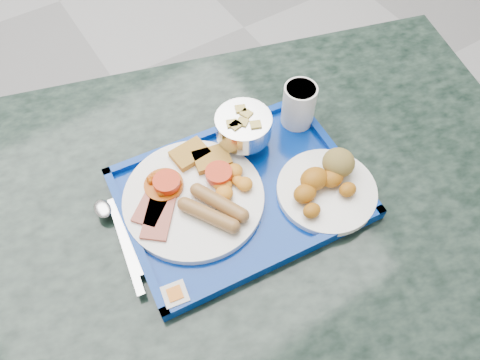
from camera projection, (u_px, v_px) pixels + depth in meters
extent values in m
plane|color=gray|center=(115.00, 81.00, 2.02)|extent=(6.00, 6.00, 0.00)
cylinder|color=slate|center=(232.00, 333.00, 1.41)|extent=(0.55, 0.55, 0.03)
cylinder|color=slate|center=(230.00, 292.00, 1.12)|extent=(0.11, 0.11, 0.67)
cube|color=black|center=(227.00, 220.00, 0.82)|extent=(1.36, 1.10, 0.04)
cube|color=#032A8F|center=(240.00, 195.00, 0.82)|extent=(0.43, 0.34, 0.01)
cube|color=#032A8F|center=(207.00, 135.00, 0.88)|extent=(0.40, 0.06, 0.01)
cube|color=#032A8F|center=(280.00, 258.00, 0.74)|extent=(0.40, 0.06, 0.01)
cube|color=#032A8F|center=(335.00, 151.00, 0.86)|extent=(0.05, 0.30, 0.01)
cube|color=#032A8F|center=(133.00, 236.00, 0.76)|extent=(0.05, 0.30, 0.01)
cylinder|color=white|center=(194.00, 198.00, 0.80)|extent=(0.24, 0.24, 0.01)
cube|color=#B25547|center=(153.00, 204.00, 0.78)|extent=(0.09, 0.09, 0.01)
cube|color=#B25547|center=(158.00, 218.00, 0.77)|extent=(0.09, 0.09, 0.01)
cylinder|color=#AD4807|center=(164.00, 185.00, 0.80)|extent=(0.07, 0.07, 0.01)
sphere|color=#AD4807|center=(174.00, 183.00, 0.80)|extent=(0.01, 0.01, 0.01)
sphere|color=#AD4807|center=(173.00, 186.00, 0.79)|extent=(0.01, 0.01, 0.01)
sphere|color=#AD4807|center=(160.00, 190.00, 0.79)|extent=(0.01, 0.01, 0.01)
sphere|color=#AD4807|center=(158.00, 186.00, 0.79)|extent=(0.01, 0.01, 0.01)
sphere|color=#AD4807|center=(149.00, 179.00, 0.80)|extent=(0.01, 0.01, 0.01)
sphere|color=#AD4807|center=(168.00, 193.00, 0.79)|extent=(0.01, 0.01, 0.01)
sphere|color=#AD4807|center=(167.00, 172.00, 0.81)|extent=(0.01, 0.01, 0.01)
sphere|color=#AD4807|center=(154.00, 177.00, 0.80)|extent=(0.01, 0.01, 0.01)
sphere|color=#AD4807|center=(154.00, 175.00, 0.81)|extent=(0.01, 0.01, 0.01)
sphere|color=#AD4807|center=(163.00, 193.00, 0.79)|extent=(0.01, 0.01, 0.01)
sphere|color=#AD4807|center=(158.00, 179.00, 0.80)|extent=(0.01, 0.01, 0.01)
sphere|color=#AD4807|center=(151.00, 181.00, 0.80)|extent=(0.01, 0.01, 0.01)
sphere|color=#AD4807|center=(160.00, 194.00, 0.79)|extent=(0.01, 0.01, 0.01)
sphere|color=#AD4807|center=(158.00, 179.00, 0.80)|extent=(0.01, 0.01, 0.01)
sphere|color=#AD4807|center=(152.00, 178.00, 0.80)|extent=(0.01, 0.01, 0.01)
sphere|color=#AD4807|center=(179.00, 183.00, 0.80)|extent=(0.01, 0.01, 0.01)
sphere|color=#AD4807|center=(169.00, 182.00, 0.80)|extent=(0.01, 0.01, 0.01)
cube|color=gold|center=(190.00, 154.00, 0.84)|extent=(0.07, 0.05, 0.01)
cube|color=gold|center=(212.00, 159.00, 0.83)|extent=(0.07, 0.06, 0.01)
cylinder|color=brown|center=(208.00, 215.00, 0.76)|extent=(0.07, 0.09, 0.02)
cylinder|color=brown|center=(219.00, 203.00, 0.77)|extent=(0.06, 0.09, 0.02)
ellipsoid|color=orange|center=(241.00, 183.00, 0.80)|extent=(0.02, 0.02, 0.01)
ellipsoid|color=orange|center=(220.00, 181.00, 0.80)|extent=(0.03, 0.03, 0.02)
ellipsoid|color=orange|center=(245.00, 184.00, 0.80)|extent=(0.03, 0.03, 0.02)
ellipsoid|color=orange|center=(237.00, 180.00, 0.81)|extent=(0.02, 0.02, 0.01)
ellipsoid|color=orange|center=(224.00, 193.00, 0.79)|extent=(0.03, 0.03, 0.02)
ellipsoid|color=orange|center=(220.00, 184.00, 0.80)|extent=(0.03, 0.03, 0.02)
ellipsoid|color=orange|center=(234.00, 171.00, 0.81)|extent=(0.03, 0.03, 0.02)
ellipsoid|color=orange|center=(225.00, 185.00, 0.80)|extent=(0.02, 0.02, 0.01)
cylinder|color=#B51904|center=(167.00, 182.00, 0.79)|extent=(0.05, 0.05, 0.01)
cylinder|color=#B51904|center=(219.00, 173.00, 0.80)|extent=(0.05, 0.05, 0.01)
cylinder|color=white|center=(327.00, 191.00, 0.81)|extent=(0.17, 0.17, 0.01)
ellipsoid|color=#A86213|center=(348.00, 190.00, 0.79)|extent=(0.03, 0.03, 0.02)
ellipsoid|color=#A86213|center=(332.00, 178.00, 0.80)|extent=(0.04, 0.03, 0.03)
ellipsoid|color=#A86213|center=(314.00, 179.00, 0.80)|extent=(0.05, 0.04, 0.03)
ellipsoid|color=#A86213|center=(305.00, 194.00, 0.78)|extent=(0.04, 0.03, 0.03)
ellipsoid|color=#A86213|center=(312.00, 211.00, 0.77)|extent=(0.03, 0.03, 0.02)
ellipsoid|color=olive|center=(339.00, 163.00, 0.81)|extent=(0.06, 0.06, 0.04)
cylinder|color=#BDBDBF|center=(243.00, 141.00, 0.87)|extent=(0.06, 0.06, 0.01)
cylinder|color=#BDBDBF|center=(243.00, 137.00, 0.86)|extent=(0.02, 0.02, 0.02)
cylinder|color=#BDBDBF|center=(243.00, 126.00, 0.84)|extent=(0.10, 0.10, 0.04)
cube|color=#E0C355|center=(246.00, 115.00, 0.83)|extent=(0.02, 0.02, 0.01)
cube|color=#E0C355|center=(256.00, 127.00, 0.82)|extent=(0.02, 0.02, 0.01)
cube|color=#E0C355|center=(236.00, 127.00, 0.81)|extent=(0.02, 0.02, 0.01)
cube|color=#E0C355|center=(243.00, 124.00, 0.82)|extent=(0.02, 0.03, 0.01)
cube|color=#E0C355|center=(232.00, 126.00, 0.82)|extent=(0.02, 0.02, 0.01)
cube|color=#E0C355|center=(241.00, 111.00, 0.84)|extent=(0.02, 0.02, 0.01)
cylinder|color=white|center=(299.00, 105.00, 0.87)|extent=(0.06, 0.06, 0.09)
cylinder|color=#CA6F0B|center=(301.00, 90.00, 0.84)|extent=(0.05, 0.05, 0.01)
cube|color=#BDBDBF|center=(130.00, 242.00, 0.76)|extent=(0.03, 0.13, 0.00)
ellipsoid|color=#BDBDBF|center=(102.00, 209.00, 0.79)|extent=(0.03, 0.04, 0.01)
cube|color=#BDBDBF|center=(125.00, 245.00, 0.76)|extent=(0.04, 0.18, 0.00)
cube|color=silver|center=(175.00, 295.00, 0.71)|extent=(0.04, 0.04, 0.01)
cube|color=orange|center=(175.00, 293.00, 0.70)|extent=(0.03, 0.03, 0.00)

